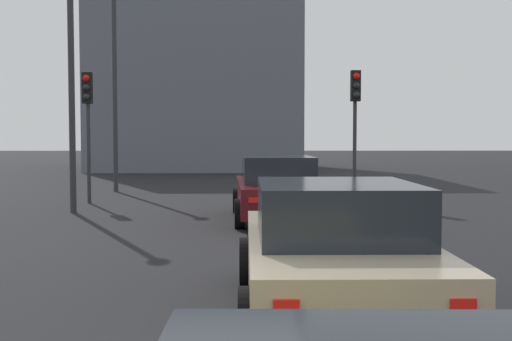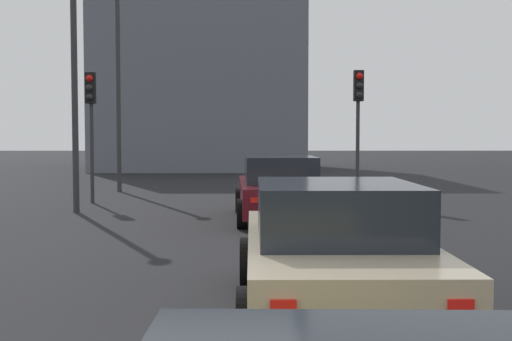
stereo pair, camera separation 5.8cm
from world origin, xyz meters
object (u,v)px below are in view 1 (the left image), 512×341
Objects in this scene: traffic_light_near_left at (355,108)px; street_lamp_far at (71,59)px; traffic_light_near_right at (88,109)px; street_lamp_kerbside at (115,65)px; car_maroon_left_lead at (277,189)px; car_beige_left_second at (334,251)px.

traffic_light_near_left is 0.59× the size of street_lamp_far.
traffic_light_near_right is 4.27m from street_lamp_kerbside.
street_lamp_far is at bearing 71.78° from car_maroon_left_lead.
traffic_light_near_right is at bearing -179.97° from street_lamp_kerbside.
car_maroon_left_lead is 1.04× the size of car_beige_left_second.
car_beige_left_second is 12.13m from traffic_light_near_left.
car_maroon_left_lead is 4.97m from traffic_light_near_left.
traffic_light_near_left is at bearing 90.50° from traffic_light_near_right.
street_lamp_far is (-2.25, 7.69, 1.14)m from traffic_light_near_left.
street_lamp_far is at bearing 4.35° from traffic_light_near_right.
car_maroon_left_lead is at bearing 55.37° from traffic_light_near_right.
car_maroon_left_lead is 1.19× the size of traffic_light_near_left.
street_lamp_kerbside reaches higher than car_beige_left_second.
street_lamp_far is (-2.23, -0.15, 1.19)m from traffic_light_near_right.
traffic_light_near_left reaches higher than car_maroon_left_lead.
traffic_light_near_left is 7.84m from traffic_light_near_right.
street_lamp_far reaches higher than car_beige_left_second.
traffic_light_near_left is 1.02× the size of traffic_light_near_right.
street_lamp_kerbside is (15.63, 5.59, 3.74)m from car_beige_left_second.
car_maroon_left_lead is at bearing -145.06° from street_lamp_kerbside.
street_lamp_far is at bearing -178.54° from street_lamp_kerbside.
street_lamp_kerbside is 6.17m from street_lamp_far.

